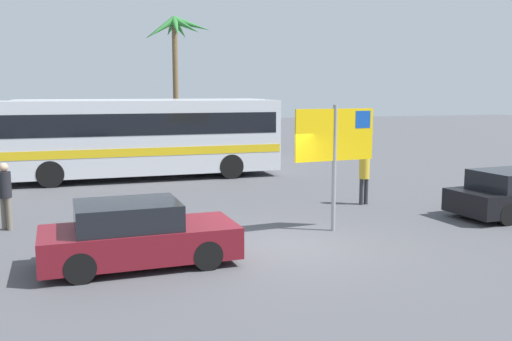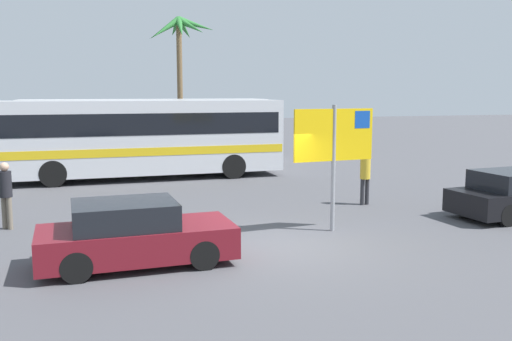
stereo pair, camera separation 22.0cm
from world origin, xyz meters
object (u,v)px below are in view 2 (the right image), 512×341
object	(u,v)px
bus_front_coach	(143,135)
pedestrian_near_sign	(365,173)
bus_rear_coach	(147,129)
ferry_sign	(335,140)
car_maroon	(134,235)
pedestrian_crossing_lot	(6,190)

from	to	relation	value
bus_front_coach	pedestrian_near_sign	size ratio (longest dim) A/B	6.61
bus_rear_coach	ferry_sign	distance (m)	14.21
bus_front_coach	car_maroon	bearing A→B (deg)	-97.34
bus_front_coach	bus_rear_coach	bearing A→B (deg)	81.28
bus_front_coach	pedestrian_crossing_lot	distance (m)	8.77
bus_rear_coach	pedestrian_crossing_lot	distance (m)	12.23
bus_rear_coach	pedestrian_crossing_lot	xyz separation A→B (m)	(-4.89, -11.19, -0.76)
car_maroon	pedestrian_near_sign	world-z (taller)	pedestrian_near_sign
bus_front_coach	car_maroon	world-z (taller)	bus_front_coach
car_maroon	pedestrian_crossing_lot	distance (m)	4.96
bus_rear_coach	ferry_sign	size ratio (longest dim) A/B	3.50
bus_front_coach	pedestrian_near_sign	xyz separation A→B (m)	(5.99, -7.51, -0.78)
bus_front_coach	pedestrian_near_sign	world-z (taller)	bus_front_coach
ferry_sign	car_maroon	bearing A→B (deg)	-169.37
ferry_sign	pedestrian_near_sign	distance (m)	3.85
bus_rear_coach	pedestrian_near_sign	world-z (taller)	bus_rear_coach
ferry_sign	car_maroon	world-z (taller)	ferry_sign
car_maroon	pedestrian_crossing_lot	bearing A→B (deg)	123.58
pedestrian_near_sign	pedestrian_crossing_lot	distance (m)	10.33
bus_front_coach	pedestrian_crossing_lot	size ratio (longest dim) A/B	6.44
bus_front_coach	car_maroon	size ratio (longest dim) A/B	2.83
ferry_sign	car_maroon	size ratio (longest dim) A/B	0.81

